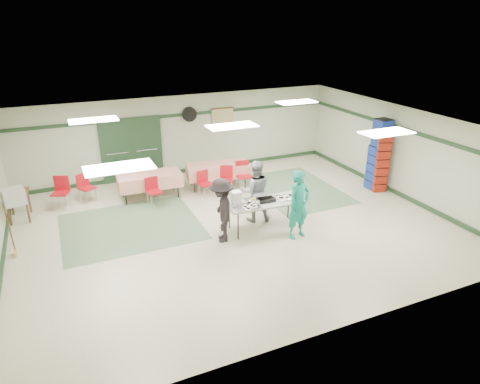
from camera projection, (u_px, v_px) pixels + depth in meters
name	position (u px, v px, depth m)	size (l,w,h in m)	color
floor	(233.00, 225.00, 11.37)	(11.00, 11.00, 0.00)	beige
ceiling	(232.00, 125.00, 10.33)	(11.00, 11.00, 0.00)	white
wall_back	(181.00, 135.00, 14.65)	(11.00, 11.00, 0.00)	#B7C0A3
wall_front	(338.00, 265.00, 7.05)	(11.00, 11.00, 0.00)	#B7C0A3
wall_right	(400.00, 151.00, 12.90)	(9.00, 9.00, 0.00)	#B7C0A3
trim_back	(181.00, 115.00, 14.36)	(11.00, 0.06, 0.10)	#1F3921
baseboard_back	(184.00, 171.00, 15.12)	(11.00, 0.06, 0.12)	#1F3921
baseboard_left	(2.00, 268.00, 9.31)	(9.00, 0.06, 0.12)	#1F3921
trim_right	(403.00, 129.00, 12.62)	(9.00, 0.06, 0.10)	#1F3921
baseboard_right	(393.00, 191.00, 13.38)	(9.00, 0.06, 0.12)	#1F3921
green_patch_a	(131.00, 226.00, 11.28)	(3.50, 3.00, 0.01)	#62805D
green_patch_b	(295.00, 189.00, 13.68)	(2.50, 3.50, 0.01)	#62805D
double_door_left	(117.00, 151.00, 13.90)	(0.90, 0.06, 2.10)	gray
double_door_right	(146.00, 148.00, 14.25)	(0.90, 0.06, 2.10)	gray
door_frame	(132.00, 150.00, 14.06)	(2.00, 0.03, 2.15)	#1F3921
wall_fan	(189.00, 114.00, 14.44)	(0.50, 0.50, 0.10)	black
scroll_banner	(222.00, 117.00, 14.97)	(0.80, 0.02, 0.60)	tan
serving_table	(265.00, 203.00, 10.93)	(2.02, 0.89, 0.76)	#A0A09B
sheet_tray_right	(287.00, 198.00, 11.10)	(0.53, 0.41, 0.02)	silver
sheet_tray_mid	(257.00, 201.00, 10.93)	(0.58, 0.44, 0.02)	silver
sheet_tray_left	(248.00, 207.00, 10.55)	(0.63, 0.48, 0.02)	silver
baking_pan	(266.00, 200.00, 10.91)	(0.45, 0.28, 0.08)	black
foam_box_stack	(236.00, 199.00, 10.61)	(0.23, 0.21, 0.37)	white
volunteer_teal	(299.00, 205.00, 10.45)	(0.64, 0.42, 1.74)	#138877
volunteer_grey	(255.00, 191.00, 11.33)	(0.82, 0.64, 1.69)	gray
volunteer_dark	(222.00, 210.00, 10.30)	(1.04, 0.60, 1.61)	black
dining_table_a	(218.00, 170.00, 13.69)	(2.08, 1.18, 0.77)	red
dining_table_b	(150.00, 180.00, 12.87)	(1.90, 0.90, 0.77)	red
chair_a	(226.00, 177.00, 13.24)	(0.52, 0.52, 0.86)	#B80E14
chair_b	(204.00, 181.00, 12.98)	(0.46, 0.46, 0.81)	#B80E14
chair_c	(243.00, 172.00, 13.45)	(0.48, 0.48, 0.94)	#B80E14
chair_d	(153.00, 188.00, 12.39)	(0.44, 0.44, 0.83)	#B80E14
chair_loose_a	(85.00, 185.00, 12.60)	(0.55, 0.55, 0.86)	#B80E14
chair_loose_b	(61.00, 189.00, 12.18)	(0.57, 0.57, 0.94)	#B80E14
crate_stack_blue_a	(376.00, 167.00, 13.48)	(0.44, 0.44, 1.41)	#193C9B
crate_stack_red	(380.00, 162.00, 13.25)	(0.41, 0.41, 1.88)	maroon
crate_stack_blue_b	(379.00, 155.00, 13.25)	(0.44, 0.44, 2.27)	#193C9B
printer_table	(17.00, 197.00, 11.48)	(0.59, 0.89, 0.74)	brown
office_printer	(14.00, 197.00, 10.72)	(0.51, 0.44, 0.40)	#B5B5B0
broom	(10.00, 229.00, 9.70)	(0.03, 0.03, 1.30)	brown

